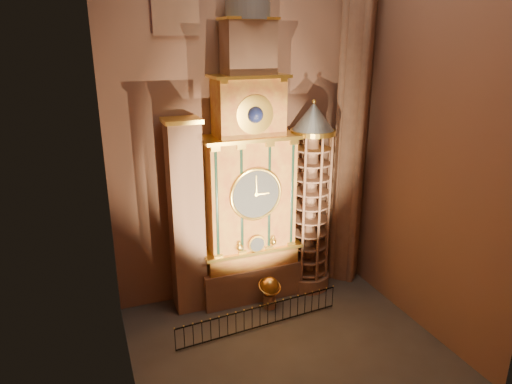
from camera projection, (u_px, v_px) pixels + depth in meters
name	position (u px, v px, depth m)	size (l,w,h in m)	color
floor	(287.00, 346.00, 21.53)	(14.00, 14.00, 0.00)	#383330
wall_back	(242.00, 96.00, 23.32)	(22.00, 22.00, 0.00)	#8B5C4A
wall_left	(108.00, 124.00, 15.61)	(22.00, 22.00, 0.00)	#8B5C4A
wall_right	(433.00, 104.00, 20.44)	(22.00, 22.00, 0.00)	#8B5C4A
astronomical_clock	(249.00, 182.00, 23.78)	(5.60, 2.41, 16.70)	#8C634C
portrait_tower	(186.00, 218.00, 23.11)	(1.80, 1.60, 10.20)	#8C634C
stair_turret	(310.00, 201.00, 25.21)	(2.50, 2.50, 10.80)	#8C634C
gothic_pier	(354.00, 93.00, 24.54)	(2.04, 2.04, 22.00)	#8C634C
celestial_globe	(270.00, 290.00, 24.29)	(1.40, 1.35, 1.78)	#8C634C
iron_railing	(260.00, 317.00, 22.63)	(8.64, 0.67, 1.20)	black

